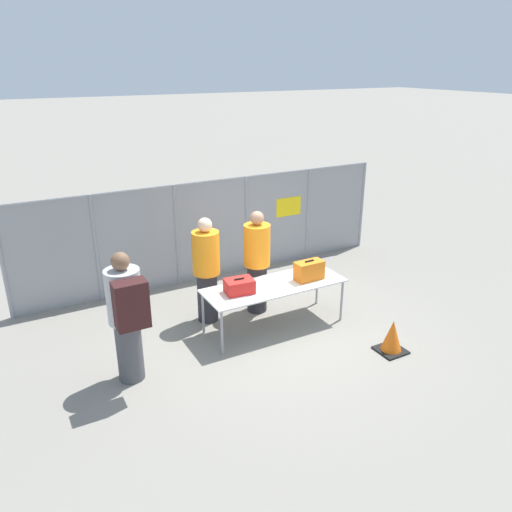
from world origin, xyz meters
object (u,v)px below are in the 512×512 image
suitcase_orange (309,270)px  security_worker_near (257,261)px  traveler_hooded (127,314)px  traffic_cone (392,337)px  security_worker_far (206,269)px  inspection_table (274,287)px  suitcase_red (239,286)px  utility_trailer (233,231)px

suitcase_orange → security_worker_near: security_worker_near is taller
suitcase_orange → traveler_hooded: size_ratio=0.26×
suitcase_orange → traffic_cone: bearing=-68.2°
traveler_hooded → security_worker_far: bearing=12.1°
inspection_table → security_worker_far: bearing=139.4°
security_worker_near → suitcase_orange: bearing=121.2°
security_worker_near → security_worker_far: size_ratio=1.00×
security_worker_near → suitcase_red: bearing=37.4°
security_worker_far → utility_trailer: size_ratio=0.41×
traveler_hooded → utility_trailer: 5.54m
utility_trailer → suitcase_orange: bearing=-97.5°
traffic_cone → security_worker_near: bearing=117.8°
suitcase_red → traffic_cone: bearing=-40.1°
traffic_cone → traveler_hooded: bearing=162.6°
utility_trailer → security_worker_far: bearing=-122.8°
suitcase_red → utility_trailer: 4.20m
suitcase_red → traveler_hooded: traveler_hooded is taller
security_worker_far → traffic_cone: security_worker_far is taller
security_worker_near → utility_trailer: size_ratio=0.41×
traveler_hooded → suitcase_red: bearing=-10.8°
inspection_table → traveler_hooded: (-2.46, -0.37, 0.32)m
suitcase_red → utility_trailer: bearing=65.4°
suitcase_red → traffic_cone: 2.44m
suitcase_orange → utility_trailer: bearing=82.5°
suitcase_orange → security_worker_near: (-0.57, 0.73, 0.02)m
suitcase_red → security_worker_near: 0.92m
inspection_table → utility_trailer: inspection_table is taller
traveler_hooded → traffic_cone: traveler_hooded is taller
suitcase_red → traveler_hooded: (-1.84, -0.38, 0.16)m
traffic_cone → utility_trailer: bearing=90.6°
traveler_hooded → security_worker_far: size_ratio=1.03×
security_worker_far → security_worker_near: bearing=-163.3°
suitcase_orange → utility_trailer: (0.51, 3.89, -0.55)m
security_worker_far → utility_trailer: 3.69m
security_worker_near → traffic_cone: 2.54m
security_worker_far → inspection_table: bearing=161.6°
inspection_table → security_worker_far: security_worker_far is taller
inspection_table → security_worker_far: 1.15m
suitcase_orange → utility_trailer: size_ratio=0.11×
inspection_table → suitcase_orange: 0.65m
suitcase_red → suitcase_orange: suitcase_orange is taller
inspection_table → security_worker_far: (-0.86, 0.74, 0.22)m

